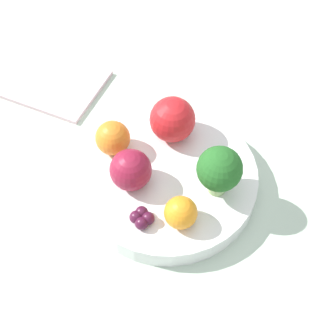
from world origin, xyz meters
The scene contains 10 objects.
ground_plane centered at (0.00, 0.00, 0.00)m, with size 6.00×6.00×0.00m, color gray.
table_surface centered at (0.00, 0.00, 0.01)m, with size 1.20×1.20×0.02m.
bowl centered at (0.00, 0.00, 0.03)m, with size 0.21×0.21×0.03m.
broccoli centered at (0.05, -0.02, 0.08)m, with size 0.05×0.05×0.06m.
apple_red centered at (-0.04, -0.01, 0.07)m, with size 0.05×0.05×0.05m.
apple_green centered at (0.01, 0.06, 0.07)m, with size 0.05×0.05×0.05m.
orange_front centered at (-0.06, 0.04, 0.07)m, with size 0.04×0.04×0.04m.
orange_back centered at (0.01, -0.06, 0.06)m, with size 0.04×0.04×0.04m.
grape_cluster centered at (-0.03, -0.06, 0.05)m, with size 0.03×0.03×0.01m.
napkin centered at (-0.16, 0.18, 0.02)m, with size 0.19×0.16×0.01m.
Camera 1 is at (-0.01, -0.30, 0.49)m, focal length 50.00 mm.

